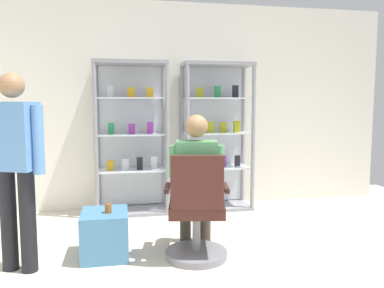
{
  "coord_description": "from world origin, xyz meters",
  "views": [
    {
      "loc": [
        -0.69,
        -2.09,
        1.39
      ],
      "look_at": [
        -0.02,
        1.46,
        1.0
      ],
      "focal_mm": 35.64,
      "sensor_mm": 36.0,
      "label": 1
    }
  ],
  "objects_px": {
    "seated_shopkeeper": "(196,177)",
    "tea_glass": "(108,208)",
    "office_chair": "(197,217)",
    "display_cabinet_right": "(216,135)",
    "standing_customer": "(15,160)",
    "display_cabinet_left": "(131,137)",
    "storage_crate": "(105,234)"
  },
  "relations": [
    {
      "from": "office_chair",
      "to": "seated_shopkeeper",
      "type": "distance_m",
      "value": 0.36
    },
    {
      "from": "storage_crate",
      "to": "seated_shopkeeper",
      "type": "bearing_deg",
      "value": -5.32
    },
    {
      "from": "display_cabinet_right",
      "to": "office_chair",
      "type": "bearing_deg",
      "value": -109.67
    },
    {
      "from": "office_chair",
      "to": "standing_customer",
      "type": "xyz_separation_m",
      "value": [
        -1.49,
        0.07,
        0.54
      ]
    },
    {
      "from": "office_chair",
      "to": "seated_shopkeeper",
      "type": "height_order",
      "value": "seated_shopkeeper"
    },
    {
      "from": "display_cabinet_left",
      "to": "tea_glass",
      "type": "distance_m",
      "value": 1.57
    },
    {
      "from": "storage_crate",
      "to": "tea_glass",
      "type": "relative_size",
      "value": 5.58
    },
    {
      "from": "display_cabinet_right",
      "to": "seated_shopkeeper",
      "type": "xyz_separation_m",
      "value": [
        -0.57,
        -1.5,
        -0.25
      ]
    },
    {
      "from": "seated_shopkeeper",
      "to": "storage_crate",
      "type": "xyz_separation_m",
      "value": [
        -0.83,
        0.08,
        -0.51
      ]
    },
    {
      "from": "display_cabinet_left",
      "to": "standing_customer",
      "type": "height_order",
      "value": "display_cabinet_left"
    },
    {
      "from": "display_cabinet_right",
      "to": "tea_glass",
      "type": "distance_m",
      "value": 2.06
    },
    {
      "from": "tea_glass",
      "to": "display_cabinet_right",
      "type": "bearing_deg",
      "value": 47.16
    },
    {
      "from": "display_cabinet_right",
      "to": "storage_crate",
      "type": "height_order",
      "value": "display_cabinet_right"
    },
    {
      "from": "seated_shopkeeper",
      "to": "standing_customer",
      "type": "relative_size",
      "value": 0.79
    },
    {
      "from": "standing_customer",
      "to": "tea_glass",
      "type": "bearing_deg",
      "value": 9.96
    },
    {
      "from": "office_chair",
      "to": "seated_shopkeeper",
      "type": "relative_size",
      "value": 0.74
    },
    {
      "from": "display_cabinet_right",
      "to": "standing_customer",
      "type": "bearing_deg",
      "value": -142.59
    },
    {
      "from": "display_cabinet_left",
      "to": "standing_customer",
      "type": "xyz_separation_m",
      "value": [
        -0.98,
        -1.59,
        -0.03
      ]
    },
    {
      "from": "standing_customer",
      "to": "display_cabinet_right",
      "type": "bearing_deg",
      "value": 37.41
    },
    {
      "from": "seated_shopkeeper",
      "to": "tea_glass",
      "type": "bearing_deg",
      "value": 177.49
    },
    {
      "from": "display_cabinet_left",
      "to": "seated_shopkeeper",
      "type": "xyz_separation_m",
      "value": [
        0.53,
        -1.5,
        -0.25
      ]
    },
    {
      "from": "display_cabinet_left",
      "to": "storage_crate",
      "type": "bearing_deg",
      "value": -101.68
    },
    {
      "from": "tea_glass",
      "to": "office_chair",
      "type": "bearing_deg",
      "value": -14.35
    },
    {
      "from": "display_cabinet_left",
      "to": "standing_customer",
      "type": "relative_size",
      "value": 1.17
    },
    {
      "from": "display_cabinet_right",
      "to": "tea_glass",
      "type": "xyz_separation_m",
      "value": [
        -1.36,
        -1.47,
        -0.51
      ]
    },
    {
      "from": "tea_glass",
      "to": "standing_customer",
      "type": "bearing_deg",
      "value": -170.04
    },
    {
      "from": "seated_shopkeeper",
      "to": "standing_customer",
      "type": "distance_m",
      "value": 1.53
    },
    {
      "from": "office_chair",
      "to": "tea_glass",
      "type": "distance_m",
      "value": 0.79
    },
    {
      "from": "display_cabinet_left",
      "to": "seated_shopkeeper",
      "type": "distance_m",
      "value": 1.61
    },
    {
      "from": "office_chair",
      "to": "display_cabinet_right",
      "type": "bearing_deg",
      "value": 70.33
    },
    {
      "from": "office_chair",
      "to": "standing_customer",
      "type": "relative_size",
      "value": 0.59
    },
    {
      "from": "seated_shopkeeper",
      "to": "tea_glass",
      "type": "height_order",
      "value": "seated_shopkeeper"
    }
  ]
}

